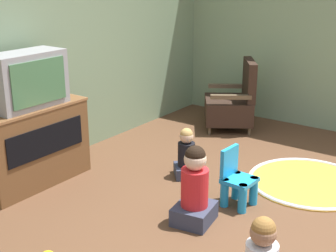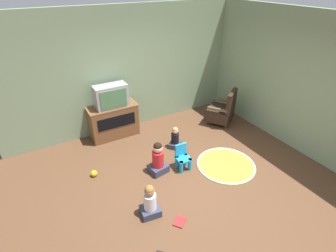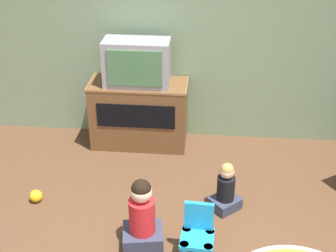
% 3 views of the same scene
% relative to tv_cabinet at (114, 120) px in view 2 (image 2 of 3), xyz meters
% --- Properties ---
extents(ground_plane, '(30.00, 30.00, 0.00)m').
position_rel_tv_cabinet_xyz_m(ground_plane, '(0.64, -2.19, -0.40)').
color(ground_plane, brown).
extents(wall_back, '(5.71, 0.12, 2.81)m').
position_rel_tv_cabinet_xyz_m(wall_back, '(0.49, 0.32, 1.01)').
color(wall_back, gray).
rests_on(wall_back, ground_plane).
extents(wall_right, '(0.12, 5.57, 2.81)m').
position_rel_tv_cabinet_xyz_m(wall_right, '(3.29, -2.41, 1.01)').
color(wall_right, gray).
rests_on(wall_right, ground_plane).
extents(tv_cabinet, '(1.10, 0.49, 0.77)m').
position_rel_tv_cabinet_xyz_m(tv_cabinet, '(0.00, 0.00, 0.00)').
color(tv_cabinet, brown).
rests_on(tv_cabinet, ground_plane).
extents(television, '(0.71, 0.35, 0.50)m').
position_rel_tv_cabinet_xyz_m(television, '(0.00, -0.04, 0.62)').
color(television, '#939399').
rests_on(television, tv_cabinet).
extents(black_armchair, '(0.85, 0.84, 0.89)m').
position_rel_tv_cabinet_xyz_m(black_armchair, '(2.58, -0.77, -0.06)').
color(black_armchair, brown).
rests_on(black_armchair, ground_plane).
extents(yellow_kid_chair, '(0.28, 0.27, 0.51)m').
position_rel_tv_cabinet_xyz_m(yellow_kid_chair, '(0.74, -1.81, -0.19)').
color(yellow_kid_chair, '#1E99DB').
rests_on(yellow_kid_chair, ground_plane).
extents(play_mat, '(1.17, 1.17, 0.04)m').
position_rel_tv_cabinet_xyz_m(play_mat, '(1.54, -2.18, -0.39)').
color(play_mat, gold).
rests_on(play_mat, ground_plane).
extents(child_watching_left, '(0.33, 0.30, 0.59)m').
position_rel_tv_cabinet_xyz_m(child_watching_left, '(-0.32, -2.53, -0.14)').
color(child_watching_left, '#33384C').
rests_on(child_watching_left, ground_plane).
extents(child_watching_center, '(0.38, 0.35, 0.66)m').
position_rel_tv_cabinet_xyz_m(child_watching_center, '(0.27, -1.68, -0.11)').
color(child_watching_center, '#33384C').
rests_on(child_watching_center, ground_plane).
extents(child_watching_right, '(0.34, 0.34, 0.50)m').
position_rel_tv_cabinet_xyz_m(child_watching_right, '(0.98, -1.13, -0.18)').
color(child_watching_right, '#33384C').
rests_on(child_watching_right, ground_plane).
extents(toy_ball, '(0.12, 0.12, 0.12)m').
position_rel_tv_cabinet_xyz_m(toy_ball, '(-0.84, -1.19, -0.33)').
color(toy_ball, yellow).
rests_on(toy_ball, ground_plane).
extents(book, '(0.26, 0.25, 0.02)m').
position_rel_tv_cabinet_xyz_m(book, '(-0.00, -2.90, -0.38)').
color(book, '#B22323').
rests_on(book, ground_plane).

